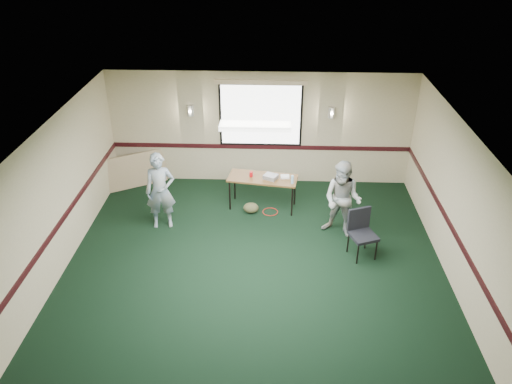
{
  "coord_description": "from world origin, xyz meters",
  "views": [
    {
      "loc": [
        0.32,
        -6.77,
        5.8
      ],
      "look_at": [
        0.0,
        1.3,
        1.2
      ],
      "focal_mm": 35.0,
      "sensor_mm": 36.0,
      "label": 1
    }
  ],
  "objects_px": {
    "folding_table": "(263,180)",
    "conference_chair": "(361,229)",
    "person_right": "(342,200)",
    "projector": "(271,177)",
    "person_left": "(160,191)"
  },
  "relations": [
    {
      "from": "conference_chair",
      "to": "person_left",
      "type": "height_order",
      "value": "person_left"
    },
    {
      "from": "folding_table",
      "to": "person_right",
      "type": "height_order",
      "value": "person_right"
    },
    {
      "from": "conference_chair",
      "to": "person_right",
      "type": "relative_size",
      "value": 0.58
    },
    {
      "from": "projector",
      "to": "folding_table",
      "type": "bearing_deg",
      "value": -169.4
    },
    {
      "from": "conference_chair",
      "to": "person_left",
      "type": "relative_size",
      "value": 0.57
    },
    {
      "from": "projector",
      "to": "person_right",
      "type": "distance_m",
      "value": 1.71
    },
    {
      "from": "person_right",
      "to": "folding_table",
      "type": "bearing_deg",
      "value": 175.52
    },
    {
      "from": "projector",
      "to": "person_left",
      "type": "distance_m",
      "value": 2.36
    },
    {
      "from": "projector",
      "to": "conference_chair",
      "type": "height_order",
      "value": "conference_chair"
    },
    {
      "from": "person_right",
      "to": "projector",
      "type": "bearing_deg",
      "value": 173.91
    },
    {
      "from": "folding_table",
      "to": "person_right",
      "type": "xyz_separation_m",
      "value": [
        1.6,
        -0.99,
        0.12
      ]
    },
    {
      "from": "folding_table",
      "to": "conference_chair",
      "type": "height_order",
      "value": "conference_chair"
    },
    {
      "from": "conference_chair",
      "to": "projector",
      "type": "bearing_deg",
      "value": 117.0
    },
    {
      "from": "person_right",
      "to": "person_left",
      "type": "bearing_deg",
      "value": -155.45
    },
    {
      "from": "folding_table",
      "to": "person_right",
      "type": "bearing_deg",
      "value": -22.95
    }
  ]
}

